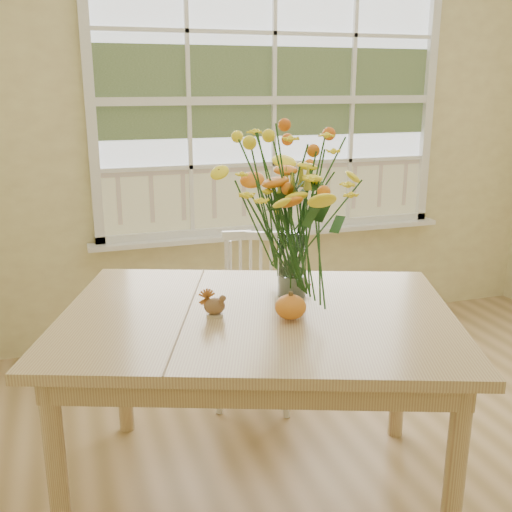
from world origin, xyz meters
name	(u,v)px	position (x,y,z in m)	size (l,w,h in m)	color
wall_back	(272,132)	(0.00, 2.25, 1.35)	(4.00, 0.02, 2.70)	#D5C588
window	(274,103)	(0.00, 2.21, 1.53)	(2.42, 0.12, 1.74)	silver
dining_table	(258,334)	(-0.65, 0.57, 0.71)	(1.78, 1.52, 0.80)	tan
windsor_chair	(258,310)	(-0.39, 1.36, 0.49)	(0.54, 0.53, 0.88)	white
flower_vase	(293,202)	(-0.45, 0.71, 1.20)	(0.55, 0.55, 0.65)	white
pumpkin	(291,308)	(-0.56, 0.46, 0.85)	(0.12, 0.12, 0.09)	orange
turkey_figurine	(215,306)	(-0.82, 0.58, 0.85)	(0.09, 0.06, 0.10)	#CCB78C
dark_gourd	(289,282)	(-0.44, 0.79, 0.84)	(0.13, 0.11, 0.06)	#38160F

